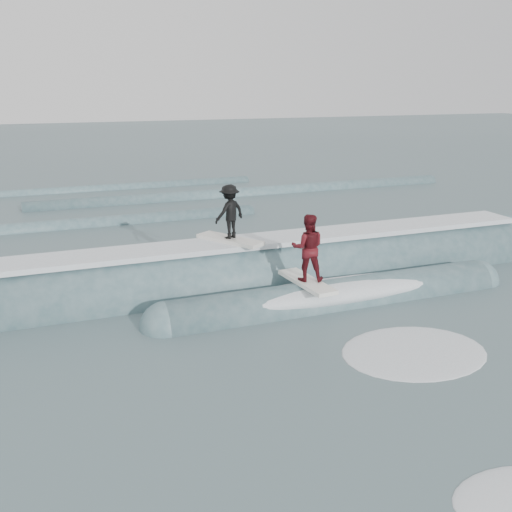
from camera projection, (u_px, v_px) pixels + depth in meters
name	position (u px, v px, depth m)	size (l,w,h in m)	color
ground	(335.00, 369.00, 11.31)	(160.00, 160.00, 0.00)	#384C52
breaking_wave	(257.00, 285.00, 15.89)	(20.69, 3.99, 2.42)	#3B5B63
surfer_black	(230.00, 215.00, 15.41)	(1.52, 1.99, 1.57)	silver
surfer_red	(308.00, 252.00, 14.04)	(1.00, 2.04, 1.78)	white
whitewater	(466.00, 387.00, 10.63)	(17.38, 6.60, 0.10)	white
far_swells	(125.00, 205.00, 26.58)	(34.57, 8.65, 0.80)	#3B5B63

